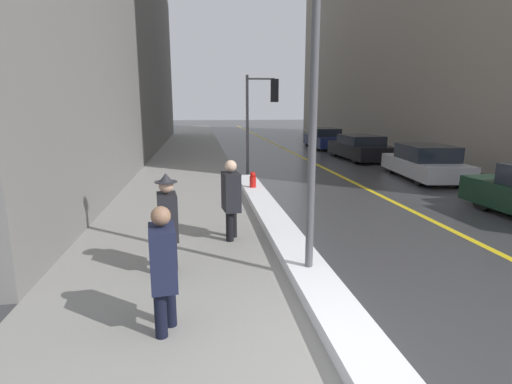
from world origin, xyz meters
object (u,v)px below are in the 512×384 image
(lamp_post, at_px, (314,88))
(parked_car_navy, at_px, (324,139))
(pedestrian_in_fedora, at_px, (168,220))
(parked_car_silver, at_px, (425,163))
(parked_car_black, at_px, (360,148))
(fire_hydrant, at_px, (253,183))
(pedestrian_nearside, at_px, (231,196))
(pedestrian_trailing, at_px, (163,264))
(traffic_light_near, at_px, (264,103))

(lamp_post, relative_size, parked_car_navy, 1.05)
(lamp_post, height_order, parked_car_navy, lamp_post)
(parked_car_navy, bearing_deg, pedestrian_in_fedora, 157.78)
(parked_car_silver, xyz_separation_m, parked_car_black, (-0.22, 5.73, -0.00))
(fire_hydrant, bearing_deg, pedestrian_in_fedora, -110.08)
(pedestrian_nearside, bearing_deg, pedestrian_trailing, -24.62)
(pedestrian_trailing, bearing_deg, fire_hydrant, 157.85)
(fire_hydrant, bearing_deg, parked_car_navy, 64.00)
(pedestrian_trailing, height_order, parked_car_black, pedestrian_trailing)
(pedestrian_trailing, bearing_deg, traffic_light_near, 158.38)
(pedestrian_trailing, relative_size, parked_car_navy, 0.34)
(parked_car_black, bearing_deg, pedestrian_nearside, 146.56)
(pedestrian_trailing, distance_m, parked_car_navy, 22.61)
(pedestrian_trailing, xyz_separation_m, parked_car_silver, (8.85, 9.38, -0.26))
(lamp_post, xyz_separation_m, pedestrian_in_fedora, (-2.19, 0.50, -2.02))
(pedestrian_nearside, height_order, fire_hydrant, pedestrian_nearside)
(pedestrian_in_fedora, bearing_deg, fire_hydrant, 152.97)
(pedestrian_in_fedora, bearing_deg, pedestrian_nearside, 137.27)
(pedestrian_trailing, height_order, pedestrian_in_fedora, pedestrian_in_fedora)
(pedestrian_nearside, relative_size, fire_hydrant, 2.34)
(parked_car_black, relative_size, parked_car_navy, 1.00)
(traffic_light_near, height_order, parked_car_navy, traffic_light_near)
(traffic_light_near, distance_m, parked_car_navy, 10.94)
(pedestrian_trailing, xyz_separation_m, fire_hydrant, (2.07, 7.63, -0.52))
(traffic_light_near, distance_m, pedestrian_in_fedora, 10.63)
(pedestrian_trailing, height_order, fire_hydrant, pedestrian_trailing)
(pedestrian_nearside, bearing_deg, parked_car_navy, 149.97)
(parked_car_black, bearing_deg, pedestrian_in_fedora, 146.19)
(lamp_post, height_order, parked_car_black, lamp_post)
(traffic_light_near, distance_m, parked_car_black, 6.88)
(pedestrian_in_fedora, distance_m, parked_car_navy, 21.04)
(pedestrian_trailing, bearing_deg, parked_car_navy, 150.80)
(lamp_post, distance_m, parked_car_black, 15.49)
(pedestrian_trailing, height_order, parked_car_silver, pedestrian_trailing)
(fire_hydrant, bearing_deg, parked_car_silver, 14.54)
(lamp_post, xyz_separation_m, pedestrian_trailing, (-2.11, -1.25, -2.06))
(parked_car_silver, bearing_deg, fire_hydrant, 110.38)
(traffic_light_near, bearing_deg, lamp_post, -92.30)
(traffic_light_near, xyz_separation_m, pedestrian_in_fedora, (-3.14, -9.97, -1.91))
(parked_car_navy, height_order, fire_hydrant, parked_car_navy)
(lamp_post, bearing_deg, pedestrian_nearside, 116.93)
(parked_car_navy, bearing_deg, pedestrian_trailing, 159.77)
(traffic_light_near, bearing_deg, parked_car_black, 34.29)
(pedestrian_in_fedora, bearing_deg, parked_car_navy, 148.81)
(pedestrian_in_fedora, height_order, parked_car_silver, pedestrian_in_fedora)
(lamp_post, height_order, pedestrian_trailing, lamp_post)
(parked_car_black, bearing_deg, fire_hydrant, 138.06)
(pedestrian_trailing, bearing_deg, parked_car_black, 143.33)
(parked_car_navy, bearing_deg, parked_car_silver, -176.56)
(parked_car_silver, relative_size, fire_hydrant, 6.38)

